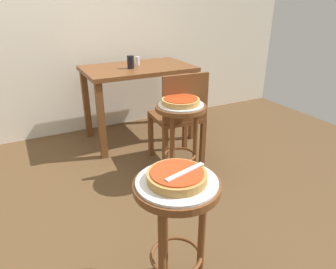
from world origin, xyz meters
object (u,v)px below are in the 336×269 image
object	(u,v)px
stool_foreground	(176,212)
pizza_server_knife	(185,172)
pizza_foreground	(177,176)
serving_plate_middle	(181,105)
serving_plate_foreground	(177,182)
wooden_chair	(179,115)
stool_middle	(180,125)
cup_near_edge	(131,62)
dining_table	(138,79)
condiment_shaker	(138,61)
pizza_middle	(181,101)

from	to	relation	value
stool_foreground	pizza_server_knife	size ratio (longest dim) A/B	2.92
pizza_foreground	serving_plate_middle	distance (m)	1.09
serving_plate_foreground	wooden_chair	bearing A→B (deg)	60.33
stool_foreground	stool_middle	distance (m)	1.09
stool_middle	pizza_server_knife	world-z (taller)	pizza_server_knife
stool_middle	cup_near_edge	world-z (taller)	cup_near_edge
stool_foreground	dining_table	xyz separation A→B (m)	(0.57, 1.86, 0.17)
stool_middle	dining_table	xyz separation A→B (m)	(0.02, 0.93, 0.17)
condiment_shaker	dining_table	bearing A→B (deg)	-113.60
dining_table	condiment_shaker	bearing A→B (deg)	66.40
stool_foreground	pizza_foreground	size ratio (longest dim) A/B	2.38
serving_plate_foreground	dining_table	world-z (taller)	dining_table
serving_plate_foreground	stool_middle	bearing A→B (deg)	59.77
serving_plate_foreground	condiment_shaker	distance (m)	2.02
stool_foreground	serving_plate_middle	xyz separation A→B (m)	(0.55, 0.94, 0.17)
wooden_chair	pizza_server_knife	distance (m)	1.36
serving_plate_foreground	dining_table	size ratio (longest dim) A/B	0.35
stool_foreground	condiment_shaker	world-z (taller)	condiment_shaker
pizza_foreground	wooden_chair	distance (m)	1.36
dining_table	pizza_server_knife	distance (m)	1.96
pizza_server_knife	stool_foreground	bearing A→B (deg)	131.98
stool_middle	wooden_chair	xyz separation A→B (m)	(0.12, 0.23, -0.01)
pizza_foreground	pizza_server_knife	xyz separation A→B (m)	(0.03, -0.02, 0.03)
serving_plate_foreground	stool_middle	xyz separation A→B (m)	(0.55, 0.94, -0.17)
cup_near_edge	wooden_chair	xyz separation A→B (m)	(0.18, -0.65, -0.37)
stool_middle	pizza_server_knife	bearing A→B (deg)	-118.33
stool_foreground	condiment_shaker	size ratio (longest dim) A/B	7.42
pizza_foreground	stool_middle	world-z (taller)	pizza_foreground
pizza_middle	pizza_server_knife	size ratio (longest dim) A/B	1.32
stool_foreground	pizza_server_knife	world-z (taller)	pizza_server_knife
wooden_chair	pizza_middle	bearing A→B (deg)	-117.31
stool_foreground	stool_middle	world-z (taller)	same
stool_middle	wooden_chair	distance (m)	0.25
pizza_foreground	dining_table	bearing A→B (deg)	73.03
dining_table	stool_middle	bearing A→B (deg)	-91.40
condiment_shaker	wooden_chair	distance (m)	0.84
serving_plate_foreground	pizza_server_knife	xyz separation A→B (m)	(0.03, -0.02, 0.06)
wooden_chair	cup_near_edge	bearing A→B (deg)	105.88
stool_middle	serving_plate_middle	bearing A→B (deg)	-153.43
condiment_shaker	pizza_server_knife	bearing A→B (deg)	-106.20
stool_middle	wooden_chair	world-z (taller)	wooden_chair
stool_middle	dining_table	world-z (taller)	dining_table
condiment_shaker	pizza_server_knife	world-z (taller)	condiment_shaker
pizza_middle	dining_table	size ratio (longest dim) A/B	0.27
pizza_server_knife	stool_middle	bearing A→B (deg)	47.34
cup_near_edge	pizza_server_knife	distance (m)	1.89
stool_foreground	pizza_server_knife	bearing A→B (deg)	-33.69
pizza_foreground	serving_plate_middle	world-z (taller)	pizza_foreground
condiment_shaker	stool_foreground	bearing A→B (deg)	-107.18
stool_middle	stool_foreground	bearing A→B (deg)	-120.23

